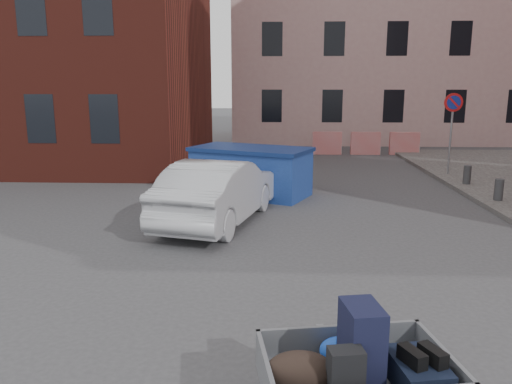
{
  "coord_description": "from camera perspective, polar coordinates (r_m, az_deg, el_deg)",
  "views": [
    {
      "loc": [
        0.33,
        -7.17,
        3.02
      ],
      "look_at": [
        -0.07,
        1.76,
        1.1
      ],
      "focal_mm": 35.0,
      "sensor_mm": 36.0,
      "label": 1
    }
  ],
  "objects": [
    {
      "name": "silver_car",
      "position": [
        11.13,
        -4.32,
        0.12
      ],
      "size": [
        2.51,
        4.56,
        1.42
      ],
      "primitive_type": "imported",
      "rotation": [
        0.0,
        0.0,
        2.9
      ],
      "color": "#B0B2B8",
      "rests_on": "ground"
    },
    {
      "name": "ground",
      "position": [
        7.79,
        -0.07,
        -10.71
      ],
      "size": [
        120.0,
        120.0,
        0.0
      ],
      "primitive_type": "plane",
      "color": "#38383A",
      "rests_on": "ground"
    },
    {
      "name": "dumpster",
      "position": [
        13.89,
        -0.59,
        2.4
      ],
      "size": [
        3.59,
        2.79,
        1.34
      ],
      "rotation": [
        0.0,
        0.0,
        -0.41
      ],
      "color": "#1E3D92",
      "rests_on": "ground"
    },
    {
      "name": "building_pink",
      "position": [
        29.98,
        14.24,
        19.4
      ],
      "size": [
        16.0,
        8.0,
        14.0
      ],
      "primitive_type": "cube",
      "color": "#C49896",
      "rests_on": "ground"
    },
    {
      "name": "barriers",
      "position": [
        22.64,
        12.42,
        5.45
      ],
      "size": [
        4.7,
        0.18,
        1.0
      ],
      "color": "red",
      "rests_on": "ground"
    },
    {
      "name": "no_parking_sign",
      "position": [
        17.62,
        21.53,
        8.02
      ],
      "size": [
        0.6,
        0.09,
        2.65
      ],
      "color": "gray",
      "rests_on": "sidewalk"
    },
    {
      "name": "trailer",
      "position": [
        4.62,
        11.26,
        -19.6
      ],
      "size": [
        1.76,
        1.92,
        1.2
      ],
      "rotation": [
        0.0,
        0.0,
        0.17
      ],
      "color": "black",
      "rests_on": "ground"
    }
  ]
}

